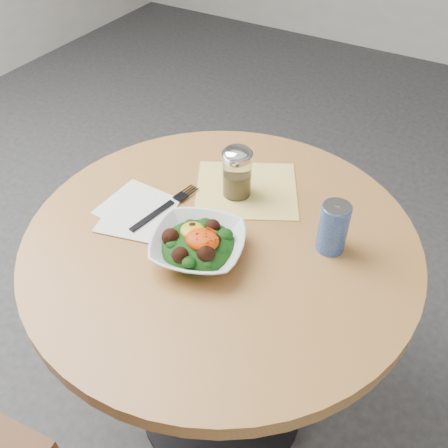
# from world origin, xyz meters

# --- Properties ---
(ground) EXTENTS (6.00, 6.00, 0.00)m
(ground) POSITION_xyz_m (0.00, 0.00, 0.00)
(ground) COLOR #2D2D2F
(ground) RESTS_ON ground
(table) EXTENTS (0.90, 0.90, 0.75)m
(table) POSITION_xyz_m (0.00, 0.00, 0.55)
(table) COLOR black
(table) RESTS_ON ground
(cloth_napkin) EXTENTS (0.33, 0.32, 0.00)m
(cloth_napkin) POSITION_xyz_m (-0.03, 0.18, 0.75)
(cloth_napkin) COLOR yellow
(cloth_napkin) RESTS_ON table
(paper_napkins) EXTENTS (0.20, 0.21, 0.00)m
(paper_napkins) POSITION_xyz_m (-0.22, -0.03, 0.75)
(paper_napkins) COLOR white
(paper_napkins) RESTS_ON table
(salad_bowl) EXTENTS (0.25, 0.25, 0.08)m
(salad_bowl) POSITION_xyz_m (-0.01, -0.07, 0.78)
(salad_bowl) COLOR silver
(salad_bowl) RESTS_ON table
(fork) EXTENTS (0.06, 0.21, 0.00)m
(fork) POSITION_xyz_m (-0.16, 0.02, 0.76)
(fork) COLOR black
(fork) RESTS_ON table
(spice_shaker) EXTENTS (0.07, 0.07, 0.13)m
(spice_shaker) POSITION_xyz_m (-0.04, 0.15, 0.82)
(spice_shaker) COLOR silver
(spice_shaker) RESTS_ON table
(beverage_can) EXTENTS (0.06, 0.06, 0.12)m
(beverage_can) POSITION_xyz_m (0.23, 0.09, 0.81)
(beverage_can) COLOR navy
(beverage_can) RESTS_ON table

